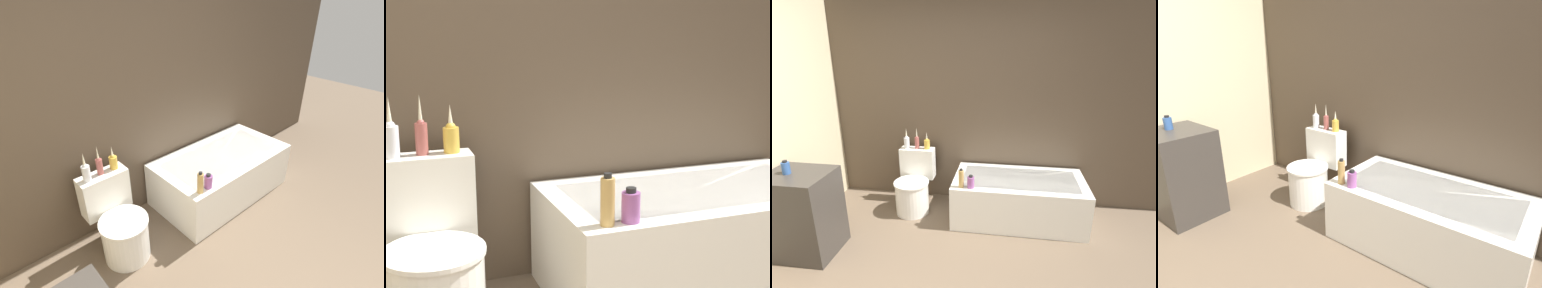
# 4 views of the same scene
# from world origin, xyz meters

# --- Properties ---
(wall_back_tiled) EXTENTS (6.40, 0.06, 2.60)m
(wall_back_tiled) POSITION_xyz_m (0.00, 2.04, 1.30)
(wall_back_tiled) COLOR brown
(wall_back_tiled) RESTS_ON ground_plane
(bathtub) EXTENTS (1.50, 0.80, 0.51)m
(bathtub) POSITION_xyz_m (0.75, 1.59, 0.26)
(bathtub) COLOR white
(bathtub) RESTS_ON ground
(toilet) EXTENTS (0.43, 0.59, 0.74)m
(toilet) POSITION_xyz_m (-0.53, 1.61, 0.31)
(toilet) COLOR white
(toilet) RESTS_ON ground
(vanity_counter) EXTENTS (0.60, 0.51, 0.85)m
(vanity_counter) POSITION_xyz_m (-1.34, 0.66, 0.42)
(vanity_counter) COLOR #38332D
(vanity_counter) RESTS_ON ground
(soap_bottle_glass) EXTENTS (0.07, 0.07, 0.13)m
(soap_bottle_glass) POSITION_xyz_m (-1.42, 0.65, 0.91)
(soap_bottle_glass) COLOR #335999
(soap_bottle_glass) RESTS_ON vanity_counter
(vase_gold) EXTENTS (0.07, 0.07, 0.26)m
(vase_gold) POSITION_xyz_m (-0.66, 1.81, 0.83)
(vase_gold) COLOR silver
(vase_gold) RESTS_ON toilet
(vase_silver) EXTENTS (0.05, 0.05, 0.27)m
(vase_silver) POSITION_xyz_m (-0.53, 1.83, 0.83)
(vase_silver) COLOR #994C47
(vase_silver) RESTS_ON toilet
(vase_bronze) EXTENTS (0.07, 0.07, 0.22)m
(vase_bronze) POSITION_xyz_m (-0.41, 1.82, 0.81)
(vase_bronze) COLOR gold
(vase_bronze) RESTS_ON toilet
(shampoo_bottle_tall) EXTENTS (0.06, 0.06, 0.22)m
(shampoo_bottle_tall) POSITION_xyz_m (0.12, 1.27, 0.62)
(shampoo_bottle_tall) COLOR tan
(shampoo_bottle_tall) RESTS_ON bathtub
(shampoo_bottle_short) EXTENTS (0.08, 0.08, 0.14)m
(shampoo_bottle_short) POSITION_xyz_m (0.22, 1.28, 0.58)
(shampoo_bottle_short) COLOR #8C4C8C
(shampoo_bottle_short) RESTS_ON bathtub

